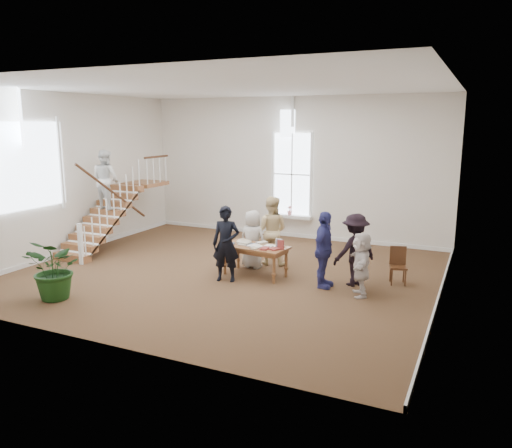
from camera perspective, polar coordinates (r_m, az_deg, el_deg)
The scene contains 12 objects.
ground at distance 12.54m, azimuth -3.26°, elevation -5.57°, with size 10.00×10.00×0.00m, color #4E311E.
room_shell at distance 16.32m, azimuth 3.98°, elevation -0.10°, with size 10.49×10.00×10.00m.
staircase at distance 15.24m, azimuth -16.55°, elevation 3.27°, with size 1.10×4.10×2.92m.
library_table at distance 12.12m, azimuth -0.12°, elevation -2.87°, with size 1.68×0.98×0.81m.
police_officer at distance 11.69m, azimuth -3.44°, elevation -2.29°, with size 0.65×0.43×1.79m, color black.
elderly_woman at distance 12.77m, azimuth -0.39°, elevation -1.75°, with size 0.73×0.48×1.50m, color beige.
person_yellow at distance 13.06m, azimuth 1.73°, elevation -0.75°, with size 0.88×0.69×1.81m, color beige.
woman_cluster_a at distance 11.31m, azimuth 7.75°, elevation -2.94°, with size 1.03×0.43×1.75m, color navy.
woman_cluster_b at distance 11.59m, azimuth 11.24°, elevation -2.91°, with size 1.08×0.62×1.67m, color black.
woman_cluster_c at distance 10.95m, azimuth 11.93°, elevation -4.52°, with size 1.30×0.41×1.40m, color silver.
floor_plant at distance 11.31m, azimuth -21.89°, elevation -4.79°, with size 1.20×1.04×1.33m, color #143611.
side_chair at distance 12.06m, azimuth 15.93°, elevation -4.36°, with size 0.46×0.46×0.86m.
Camera 1 is at (5.66, -10.56, 3.68)m, focal length 35.00 mm.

